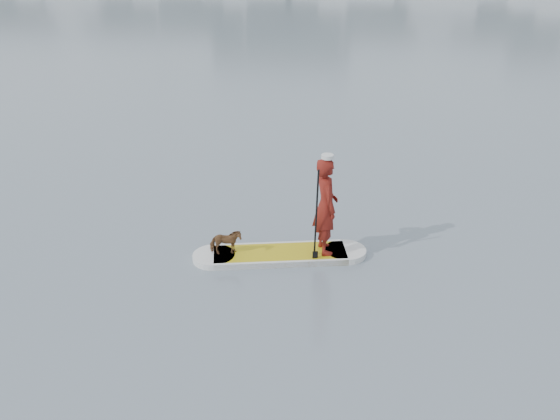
# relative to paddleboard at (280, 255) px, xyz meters

# --- Properties ---
(ground) EXTENTS (140.00, 140.00, 0.00)m
(ground) POSITION_rel_paddleboard_xyz_m (2.30, 1.66, -0.06)
(ground) COLOR slate
(ground) RESTS_ON ground
(paddleboard) EXTENTS (3.24, 1.34, 0.12)m
(paddleboard) POSITION_rel_paddleboard_xyz_m (0.00, 0.00, 0.00)
(paddleboard) COLOR gold
(paddleboard) RESTS_ON ground
(paddler) EXTENTS (0.65, 0.79, 1.87)m
(paddler) POSITION_rel_paddleboard_xyz_m (0.82, 0.18, 0.99)
(paddler) COLOR maroon
(paddler) RESTS_ON paddleboard
(white_cap) EXTENTS (0.22, 0.22, 0.07)m
(white_cap) POSITION_rel_paddleboard_xyz_m (0.82, 0.18, 1.96)
(white_cap) COLOR silver
(white_cap) RESTS_ON paddler
(dog) EXTENTS (0.64, 0.43, 0.49)m
(dog) POSITION_rel_paddleboard_xyz_m (-0.99, -0.22, 0.31)
(dog) COLOR brown
(dog) RESTS_ON paddleboard
(paddle) EXTENTS (0.10, 0.30, 2.00)m
(paddle) POSITION_rel_paddleboard_xyz_m (0.68, -0.14, 0.74)
(paddle) COLOR black
(paddle) RESTS_ON ground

